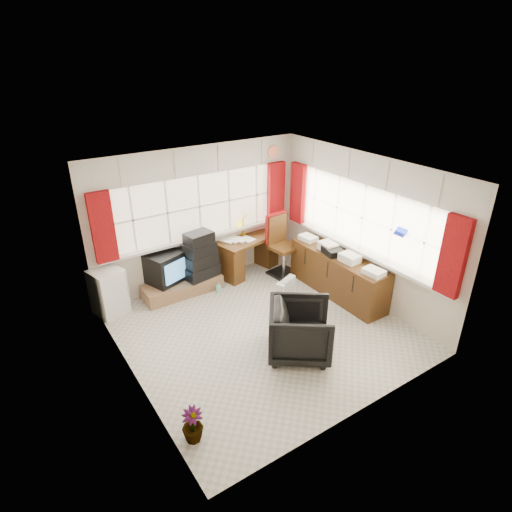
{
  "coord_description": "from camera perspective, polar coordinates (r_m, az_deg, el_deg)",
  "views": [
    {
      "loc": [
        -3.1,
        -4.5,
        3.95
      ],
      "look_at": [
        0.25,
        0.55,
        1.0
      ],
      "focal_mm": 30.0,
      "sensor_mm": 36.0,
      "label": 1
    }
  ],
  "objects": [
    {
      "name": "ground",
      "position": [
        6.75,
        0.85,
        -9.86
      ],
      "size": [
        4.0,
        4.0,
        0.0
      ],
      "primitive_type": "plane",
      "color": "beige",
      "rests_on": "ground"
    },
    {
      "name": "room_walls",
      "position": [
        5.99,
        0.94,
        1.84
      ],
      "size": [
        4.0,
        4.0,
        4.0
      ],
      "color": "beige",
      "rests_on": "ground"
    },
    {
      "name": "window_back",
      "position": [
        7.76,
        -7.22,
        2.99
      ],
      "size": [
        3.7,
        0.12,
        3.6
      ],
      "color": "#FFEDC9",
      "rests_on": "room_walls"
    },
    {
      "name": "window_right",
      "position": [
        7.4,
        13.44,
        1.27
      ],
      "size": [
        0.12,
        3.7,
        3.6
      ],
      "color": "#FFEDC9",
      "rests_on": "room_walls"
    },
    {
      "name": "curtains",
      "position": [
        7.2,
        2.87,
        5.69
      ],
      "size": [
        3.83,
        3.83,
        1.15
      ],
      "color": "#901007",
      "rests_on": "room_walls"
    },
    {
      "name": "overhead_cabinets",
      "position": [
        7.04,
        3.12,
        11.98
      ],
      "size": [
        3.98,
        3.98,
        0.48
      ],
      "color": "beige",
      "rests_on": "room_walls"
    },
    {
      "name": "desk",
      "position": [
        8.25,
        -1.19,
        0.45
      ],
      "size": [
        1.33,
        0.86,
        0.74
      ],
      "color": "#513413",
      "rests_on": "ground"
    },
    {
      "name": "desk_lamp",
      "position": [
        8.17,
        -1.75,
        4.77
      ],
      "size": [
        0.17,
        0.16,
        0.41
      ],
      "color": "yellow",
      "rests_on": "desk"
    },
    {
      "name": "task_chair",
      "position": [
        8.12,
        3.18,
        1.83
      ],
      "size": [
        0.56,
        0.58,
        1.19
      ],
      "color": "black",
      "rests_on": "ground"
    },
    {
      "name": "office_chair",
      "position": [
        6.1,
        5.91,
        -9.82
      ],
      "size": [
        1.2,
        1.2,
        0.79
      ],
      "primitive_type": "imported",
      "rotation": [
        0.0,
        0.0,
        0.93
      ],
      "color": "black",
      "rests_on": "ground"
    },
    {
      "name": "radiator",
      "position": [
        7.13,
        4.06,
        -5.5
      ],
      "size": [
        0.41,
        0.29,
        0.58
      ],
      "color": "white",
      "rests_on": "ground"
    },
    {
      "name": "credenza",
      "position": [
        7.62,
        10.82,
        -2.35
      ],
      "size": [
        0.5,
        2.0,
        0.85
      ],
      "color": "#513413",
      "rests_on": "ground"
    },
    {
      "name": "file_tray",
      "position": [
        7.46,
        10.16,
        0.65
      ],
      "size": [
        0.33,
        0.39,
        0.11
      ],
      "primitive_type": "cube",
      "rotation": [
        0.0,
        0.0,
        -0.18
      ],
      "color": "black",
      "rests_on": "credenza"
    },
    {
      "name": "tv_bench",
      "position": [
        7.74,
        -9.77,
        -4.05
      ],
      "size": [
        1.4,
        0.5,
        0.25
      ],
      "primitive_type": "cube",
      "color": "#8B6445",
      "rests_on": "ground"
    },
    {
      "name": "crt_tv",
      "position": [
        7.61,
        -12.09,
        -1.44
      ],
      "size": [
        0.74,
        0.7,
        0.54
      ],
      "color": "black",
      "rests_on": "tv_bench"
    },
    {
      "name": "hifi_stack",
      "position": [
        7.6,
        -7.48,
        -0.11
      ],
      "size": [
        0.68,
        0.5,
        0.85
      ],
      "color": "black",
      "rests_on": "tv_bench"
    },
    {
      "name": "mini_fridge",
      "position": [
        7.36,
        -19.07,
        -4.53
      ],
      "size": [
        0.57,
        0.57,
        0.78
      ],
      "color": "white",
      "rests_on": "ground"
    },
    {
      "name": "spray_bottle_a",
      "position": [
        7.73,
        -7.84,
        -3.81
      ],
      "size": [
        0.12,
        0.12,
        0.28
      ],
      "primitive_type": "imported",
      "rotation": [
        0.0,
        0.0,
        0.16
      ],
      "color": "white",
      "rests_on": "ground"
    },
    {
      "name": "spray_bottle_b",
      "position": [
        7.69,
        -5.01,
        -4.2
      ],
      "size": [
        0.11,
        0.11,
        0.19
      ],
      "primitive_type": "imported",
      "rotation": [
        0.0,
        0.0,
        -0.39
      ],
      "color": "#90D6CF",
      "rests_on": "ground"
    },
    {
      "name": "flower_vase",
      "position": [
        5.11,
        -8.47,
        -21.4
      ],
      "size": [
        0.29,
        0.29,
        0.43
      ],
      "primitive_type": "imported",
      "rotation": [
        0.0,
        0.0,
        -0.25
      ],
      "color": "black",
      "rests_on": "ground"
    }
  ]
}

